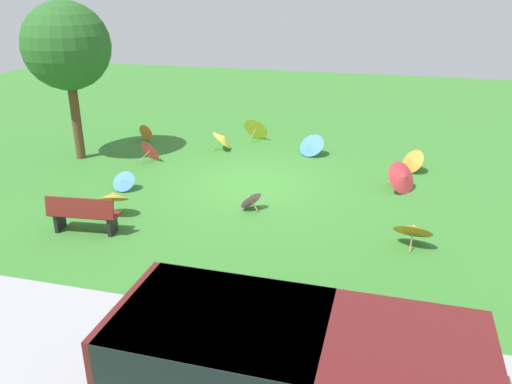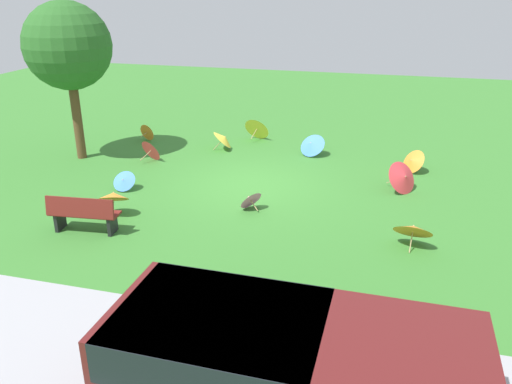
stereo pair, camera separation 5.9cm
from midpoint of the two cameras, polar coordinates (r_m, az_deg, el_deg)
ground at (r=14.67m, az=-0.73°, el=0.85°), size 40.00×40.00×0.00m
road_strip at (r=8.30m, az=-16.34°, el=-18.96°), size 40.00×3.99×0.01m
van_dark at (r=6.80m, az=2.52°, el=-18.51°), size 4.62×2.17×1.53m
park_bench at (r=12.34m, az=-18.63°, el=-2.33°), size 1.64×0.64×0.90m
shade_tree at (r=17.14m, az=-20.24°, el=14.78°), size 2.64×2.64×4.86m
parasol_orange_0 at (r=19.16m, az=-11.98°, el=6.51°), size 0.67×0.60×0.63m
parasol_pink_0 at (r=12.98m, az=-0.83°, el=-0.75°), size 0.71×0.75×0.56m
parasol_blue_1 at (r=14.61m, az=-14.54°, el=1.21°), size 0.63×0.54×0.54m
parasol_red_0 at (r=16.87m, az=-11.55°, el=4.58°), size 0.86×0.81×0.73m
parasol_orange_1 at (r=13.05m, az=-15.58°, el=-0.45°), size 0.95×0.94×0.76m
parasol_yellow_0 at (r=18.80m, az=-0.01°, el=7.10°), size 1.04×0.91×0.89m
parasol_red_1 at (r=14.55m, az=15.78°, el=1.61°), size 1.07×1.11×0.87m
parasol_blue_2 at (r=17.10m, az=5.96°, el=5.26°), size 1.05×0.99×0.76m
parasol_orange_2 at (r=16.22m, az=16.66°, el=3.33°), size 0.87×0.91×0.70m
parasol_orange_3 at (r=11.63m, az=16.80°, el=-3.89°), size 0.92×0.83×0.73m
parasol_yellow_2 at (r=17.65m, az=-3.75°, el=5.92°), size 0.90×0.96×0.73m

